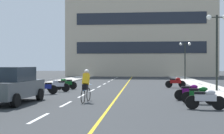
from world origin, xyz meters
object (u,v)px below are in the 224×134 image
(street_lamp_mid, at_px, (217,35))
(motorcycle_8, at_px, (66,83))
(motorcycle_4, at_px, (199,95))
(cyclist_rider, at_px, (86,85))
(motorcycle_9, at_px, (176,82))
(parked_car_near, at_px, (13,85))
(motorcycle_5, at_px, (190,92))
(motorcycle_7, at_px, (58,85))
(motorcycle_6, at_px, (44,87))
(motorcycle_3, at_px, (206,99))
(street_lamp_far, at_px, (185,52))

(street_lamp_mid, xyz_separation_m, motorcycle_8, (-11.19, 1.25, -3.54))
(motorcycle_4, height_order, cyclist_rider, cyclist_rider)
(cyclist_rider, bearing_deg, motorcycle_4, -2.92)
(motorcycle_4, xyz_separation_m, motorcycle_9, (0.05, 10.72, 0.00))
(street_lamp_mid, xyz_separation_m, parked_car_near, (-11.73, -7.45, -3.10))
(motorcycle_9, bearing_deg, cyclist_rider, -118.81)
(motorcycle_5, height_order, motorcycle_7, same)
(motorcycle_6, xyz_separation_m, motorcycle_8, (0.43, 4.05, 0.00))
(motorcycle_7, bearing_deg, motorcycle_4, -34.89)
(motorcycle_9, bearing_deg, motorcycle_8, -163.47)
(motorcycle_9, relative_size, cyclist_rider, 0.96)
(motorcycle_8, xyz_separation_m, cyclist_rider, (3.01, -7.83, 0.41))
(motorcycle_4, xyz_separation_m, cyclist_rider, (-5.68, 0.29, 0.41))
(motorcycle_4, relative_size, motorcycle_5, 1.00)
(motorcycle_7, relative_size, motorcycle_9, 1.00)
(motorcycle_6, bearing_deg, motorcycle_4, -24.05)
(motorcycle_5, bearing_deg, motorcycle_3, -87.98)
(motorcycle_4, xyz_separation_m, motorcycle_8, (-8.70, 8.12, 0.00))
(motorcycle_3, bearing_deg, motorcycle_6, 146.76)
(parked_car_near, distance_m, motorcycle_5, 9.29)
(motorcycle_4, distance_m, motorcycle_9, 10.72)
(motorcycle_3, relative_size, motorcycle_5, 1.00)
(street_lamp_far, distance_m, parked_car_near, 27.27)
(motorcycle_5, bearing_deg, street_lamp_far, 82.69)
(motorcycle_6, bearing_deg, cyclist_rider, -47.71)
(parked_car_near, relative_size, motorcycle_4, 2.54)
(motorcycle_3, height_order, cyclist_rider, cyclist_rider)
(street_lamp_far, bearing_deg, motorcycle_5, -97.31)
(motorcycle_4, bearing_deg, parked_car_near, -176.42)
(motorcycle_3, relative_size, cyclist_rider, 0.96)
(street_lamp_far, xyz_separation_m, cyclist_rider, (-8.35, -23.52, -2.65))
(motorcycle_8, bearing_deg, cyclist_rider, -68.96)
(motorcycle_8, relative_size, motorcycle_9, 0.96)
(parked_car_near, distance_m, cyclist_rider, 3.66)
(motorcycle_3, bearing_deg, motorcycle_9, 89.44)
(parked_car_near, bearing_deg, street_lamp_mid, 32.43)
(street_lamp_far, bearing_deg, motorcycle_8, -125.92)
(motorcycle_5, xyz_separation_m, motorcycle_6, (-8.94, 2.56, 0.00))
(parked_car_near, bearing_deg, motorcycle_5, 12.99)
(motorcycle_9, bearing_deg, parked_car_near, -129.42)
(parked_car_near, bearing_deg, motorcycle_3, -7.97)
(motorcycle_6, relative_size, motorcycle_7, 0.97)
(street_lamp_far, relative_size, motorcycle_7, 2.70)
(street_lamp_mid, relative_size, motorcycle_5, 3.15)
(street_lamp_far, distance_m, motorcycle_8, 19.61)
(street_lamp_far, relative_size, motorcycle_6, 2.78)
(street_lamp_far, bearing_deg, cyclist_rider, -109.55)
(street_lamp_far, relative_size, motorcycle_3, 2.70)
(street_lamp_mid, xyz_separation_m, street_lamp_far, (0.18, 16.94, -0.48))
(street_lamp_far, height_order, motorcycle_5, street_lamp_far)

